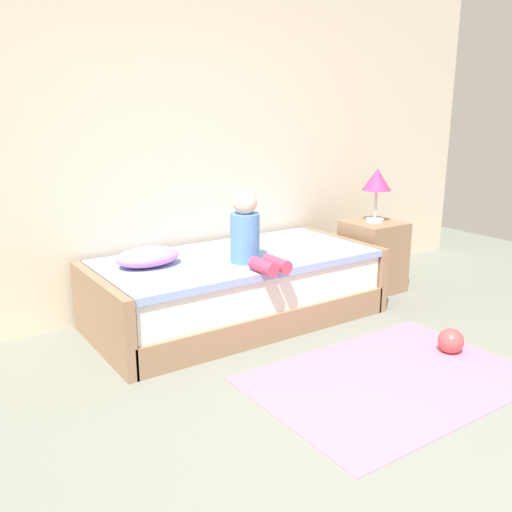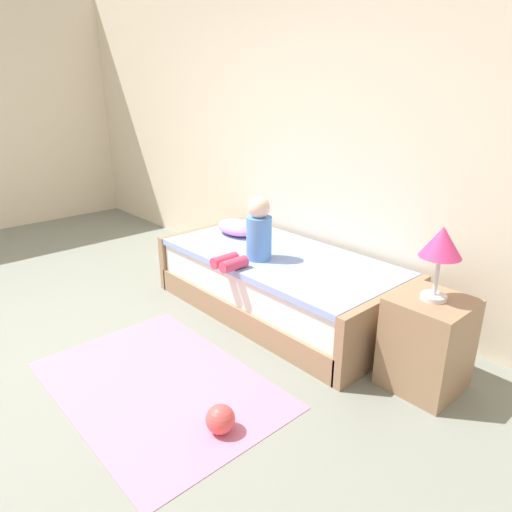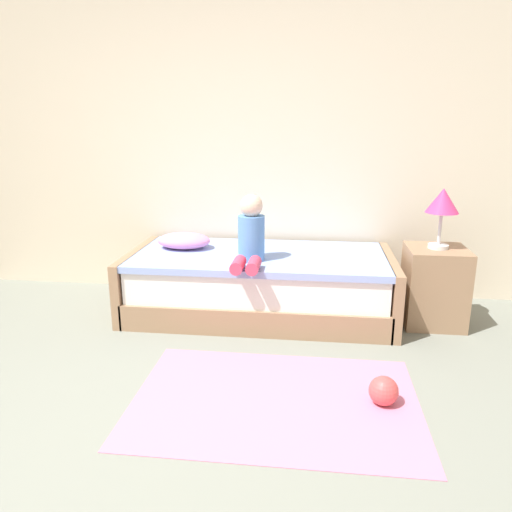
% 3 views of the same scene
% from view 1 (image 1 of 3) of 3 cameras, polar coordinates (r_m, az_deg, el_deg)
% --- Properties ---
extents(ground_plane, '(9.20, 9.20, 0.00)m').
position_cam_1_polar(ground_plane, '(2.52, 12.94, -23.14)').
color(ground_plane, gray).
extents(wall_rear, '(7.20, 0.10, 2.90)m').
position_cam_1_polar(wall_rear, '(4.18, -13.40, 13.41)').
color(wall_rear, beige).
rests_on(wall_rear, ground).
extents(bed, '(2.11, 1.00, 0.50)m').
position_cam_1_polar(bed, '(4.10, -1.96, -3.35)').
color(bed, '#997556').
rests_on(bed, ground).
extents(nightstand, '(0.44, 0.44, 0.60)m').
position_cam_1_polar(nightstand, '(4.88, 11.87, -0.02)').
color(nightstand, '#997556').
rests_on(nightstand, ground).
extents(table_lamp, '(0.24, 0.24, 0.45)m').
position_cam_1_polar(table_lamp, '(4.76, 12.29, 7.41)').
color(table_lamp, silver).
rests_on(table_lamp, nightstand).
extents(child_figure, '(0.20, 0.51, 0.50)m').
position_cam_1_polar(child_figure, '(3.77, -0.74, 2.24)').
color(child_figure, '#598CD1').
rests_on(child_figure, bed).
extents(pillow, '(0.44, 0.30, 0.13)m').
position_cam_1_polar(pillow, '(3.81, -11.04, -0.06)').
color(pillow, '#EA8CC6').
rests_on(pillow, bed).
extents(toy_ball, '(0.16, 0.16, 0.16)m').
position_cam_1_polar(toy_ball, '(3.83, 19.34, -8.21)').
color(toy_ball, '#E54C4C').
rests_on(toy_ball, ground).
extents(area_rug, '(1.60, 1.10, 0.01)m').
position_cam_1_polar(area_rug, '(3.42, 13.61, -12.13)').
color(area_rug, pink).
rests_on(area_rug, ground).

